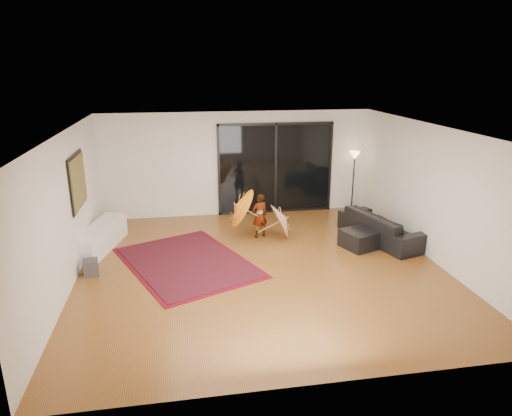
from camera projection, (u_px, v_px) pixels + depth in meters
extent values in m
plane|color=brown|center=(262.00, 268.00, 8.98)|extent=(7.00, 7.00, 0.00)
plane|color=white|center=(262.00, 130.00, 8.17)|extent=(7.00, 7.00, 0.00)
plane|color=silver|center=(238.00, 164.00, 11.87)|extent=(7.00, 0.00, 7.00)
plane|color=silver|center=(316.00, 288.00, 5.29)|extent=(7.00, 0.00, 7.00)
plane|color=silver|center=(66.00, 212.00, 8.02)|extent=(0.00, 7.00, 7.00)
plane|color=silver|center=(433.00, 194.00, 9.14)|extent=(0.00, 7.00, 7.00)
cube|color=black|center=(275.00, 168.00, 12.04)|extent=(3.00, 0.04, 2.40)
cube|color=black|center=(276.00, 124.00, 11.67)|extent=(3.06, 0.06, 0.06)
cube|color=black|center=(275.00, 211.00, 12.38)|extent=(3.06, 0.06, 0.06)
cube|color=black|center=(276.00, 169.00, 12.02)|extent=(0.06, 0.06, 2.40)
cube|color=black|center=(77.00, 181.00, 8.87)|extent=(0.02, 1.28, 1.08)
cube|color=#205239|center=(78.00, 181.00, 8.87)|extent=(0.03, 1.18, 0.98)
cube|color=white|center=(101.00, 238.00, 9.81)|extent=(0.93, 1.96, 0.53)
cube|color=#424244|center=(91.00, 267.00, 8.64)|extent=(0.30, 0.30, 0.30)
cube|color=#5A0715|center=(187.00, 262.00, 9.20)|extent=(3.15, 3.61, 0.01)
cube|color=#661109|center=(187.00, 262.00, 9.20)|extent=(2.95, 3.40, 0.02)
imported|color=black|center=(382.00, 227.00, 10.31)|extent=(1.44, 2.35, 0.64)
cube|color=black|center=(360.00, 239.00, 9.92)|extent=(0.87, 0.87, 0.39)
cylinder|color=black|center=(351.00, 210.00, 12.53)|extent=(0.28, 0.28, 0.03)
cylinder|color=black|center=(353.00, 184.00, 12.31)|extent=(0.04, 0.04, 1.50)
cone|color=#FFD899|center=(355.00, 156.00, 12.08)|extent=(0.28, 0.28, 0.22)
imported|color=#999999|center=(260.00, 216.00, 10.44)|extent=(0.44, 0.35, 1.03)
cone|color=orange|center=(236.00, 208.00, 10.24)|extent=(0.63, 0.94, 0.90)
cylinder|color=#AB9049|center=(236.00, 222.00, 10.34)|extent=(0.44, 0.02, 0.28)
cylinder|color=#AB9049|center=(236.00, 204.00, 10.21)|extent=(0.06, 0.02, 0.05)
cone|color=white|center=(287.00, 217.00, 10.40)|extent=(0.55, 0.88, 0.88)
cylinder|color=#AB9049|center=(286.00, 232.00, 10.51)|extent=(0.51, 0.02, 0.26)
cylinder|color=#AB9049|center=(287.00, 212.00, 10.37)|extent=(0.06, 0.02, 0.04)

